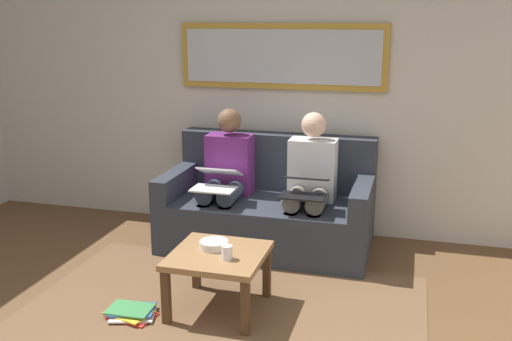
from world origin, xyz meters
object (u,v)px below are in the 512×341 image
Objects in this scene: bowl at (214,244)px; person_right at (226,174)px; laptop_white at (217,179)px; person_left at (310,180)px; coffee_table at (218,261)px; laptop_black at (304,186)px; couch at (269,208)px; magazine_stack at (131,312)px; framed_mirror at (281,56)px; cup at (227,252)px.

bowl is 0.17× the size of person_right.
bowl is 0.53× the size of laptop_white.
laptop_white is at bearing 18.23° from person_left.
coffee_table is 1.24m from person_left.
person_left is 3.35× the size of laptop_black.
person_right is at bearing 10.80° from couch.
laptop_white reaches higher than bowl.
magazine_stack is (0.90, 1.15, -0.59)m from laptop_black.
person_left reaches higher than coffee_table.
framed_mirror reaches higher than laptop_white.
person_right reaches higher than cup.
framed_mirror is 1.57× the size of person_left.
laptop_white is at bearing -1.17° from laptop_black.
magazine_stack is at bearing 73.61° from framed_mirror.
coffee_table is at bearing 105.77° from person_right.
magazine_stack is at bearing 80.74° from laptop_white.
laptop_black is at bearing 138.32° from couch.
person_left is 1.76m from magazine_stack.
laptop_white is (0.71, 0.23, 0.02)m from person_left.
laptop_black reaches higher than coffee_table.
framed_mirror is 3.00× the size of coffee_table.
person_left is at bearing -90.00° from laptop_black.
couch is 1.31m from cup.
person_left is 3.24× the size of magazine_stack.
framed_mirror reaches higher than person_left.
bowl reaches higher than coffee_table.
laptop_white reaches higher than coffee_table.
framed_mirror is at bearing -90.00° from couch.
person_left is 3.16× the size of laptop_white.
laptop_white is 1.03× the size of magazine_stack.
framed_mirror reaches higher than bowl.
person_left is 0.75m from laptop_white.
coffee_table is at bearing 66.74° from laptop_black.
couch is 0.95× the size of framed_mirror.
framed_mirror is at bearing -63.26° from laptop_black.
person_left is (-0.44, -1.08, 0.18)m from bowl.
coffee_table is at bearing 109.53° from laptop_white.
magazine_stack is at bearing 82.27° from person_right.
laptop_black is 1.57m from magazine_stack.
magazine_stack is (0.54, 1.85, -1.52)m from framed_mirror.
coffee_table is (0.03, 1.61, -1.21)m from framed_mirror.
bowl is at bearing 107.81° from laptop_white.
person_right is (0.36, 0.07, 0.29)m from couch.
person_right is 1.52m from magazine_stack.
couch is at bearing -10.80° from person_left.
laptop_white is (0.36, 0.69, -0.93)m from framed_mirror.
person_right is (0.27, -1.08, 0.18)m from bowl.
couch reaches higher than magazine_stack.
coffee_table is 0.52× the size of person_right.
bowl is at bearing 67.95° from person_left.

